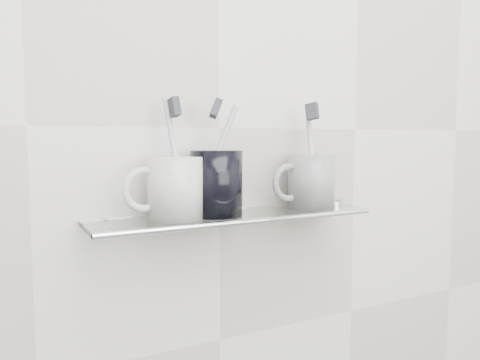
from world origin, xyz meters
TOP-DOWN VIEW (x-y plane):
  - wall_back at (0.00, 1.10)m, footprint 2.50×0.00m
  - shelf_glass at (0.00, 1.04)m, footprint 0.50×0.12m
  - shelf_rail at (0.00, 0.98)m, footprint 0.50×0.01m
  - bracket_left at (-0.21, 1.09)m, footprint 0.02×0.03m
  - bracket_right at (0.21, 1.09)m, footprint 0.02×0.03m
  - mug_left at (-0.11, 1.04)m, footprint 0.12×0.12m
  - mug_left_handle at (-0.16, 1.04)m, footprint 0.07×0.01m
  - toothbrush_left at (-0.11, 1.04)m, footprint 0.03×0.05m
  - bristles_left at (-0.11, 1.04)m, footprint 0.02×0.03m
  - mug_center at (-0.03, 1.04)m, footprint 0.10×0.10m
  - mug_center_handle at (-0.08, 1.04)m, footprint 0.08×0.01m
  - toothbrush_center at (-0.03, 1.04)m, footprint 0.09×0.03m
  - bristles_center at (-0.03, 1.04)m, footprint 0.03×0.03m
  - mug_right at (0.17, 1.04)m, footprint 0.11×0.11m
  - mug_right_handle at (0.11, 1.04)m, footprint 0.07×0.01m
  - toothbrush_right at (0.17, 1.04)m, footprint 0.03×0.06m
  - bristles_right at (0.17, 1.04)m, footprint 0.02×0.03m
  - chrome_cap at (0.22, 1.04)m, footprint 0.03×0.03m

SIDE VIEW (x-z plane):
  - bracket_left at x=-0.21m, z-range 1.08..1.09m
  - bracket_right at x=0.21m, z-range 1.08..1.09m
  - shelf_glass at x=0.00m, z-range 1.09..1.10m
  - shelf_rail at x=0.00m, z-range 1.09..1.10m
  - chrome_cap at x=0.22m, z-range 1.10..1.11m
  - mug_right at x=0.17m, z-range 1.10..1.20m
  - mug_right_handle at x=0.11m, z-range 1.11..1.19m
  - mug_left at x=-0.11m, z-range 1.10..1.20m
  - mug_left_handle at x=-0.16m, z-range 1.11..1.19m
  - mug_center at x=-0.03m, z-range 1.10..1.21m
  - mug_center_handle at x=-0.08m, z-range 1.12..1.19m
  - toothbrush_left at x=-0.11m, z-range 1.11..1.30m
  - toothbrush_center at x=-0.03m, z-range 1.11..1.29m
  - toothbrush_right at x=0.17m, z-range 1.11..1.29m
  - wall_back at x=0.00m, z-range 0.00..2.50m
  - bristles_left at x=-0.11m, z-range 1.26..1.30m
  - bristles_center at x=-0.03m, z-range 1.26..1.30m
  - bristles_right at x=0.17m, z-range 1.26..1.30m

